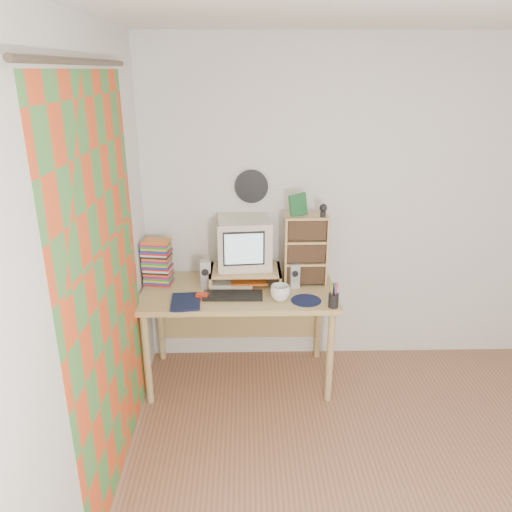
{
  "coord_description": "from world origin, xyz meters",
  "views": [
    {
      "loc": [
        -0.98,
        -1.93,
        2.25
      ],
      "look_at": [
        -0.9,
        1.33,
        1.03
      ],
      "focal_mm": 35.0,
      "sensor_mm": 36.0,
      "label": 1
    }
  ],
  "objects_px": {
    "crt_monitor": "(244,244)",
    "mug": "(280,293)",
    "diary": "(171,301)",
    "desk": "(239,302)",
    "keyboard": "(233,296)",
    "cd_rack": "(305,250)",
    "dvd_stack": "(158,266)"
  },
  "relations": [
    {
      "from": "crt_monitor",
      "to": "keyboard",
      "type": "bearing_deg",
      "value": -110.72
    },
    {
      "from": "cd_rack",
      "to": "diary",
      "type": "height_order",
      "value": "cd_rack"
    },
    {
      "from": "keyboard",
      "to": "mug",
      "type": "height_order",
      "value": "mug"
    },
    {
      "from": "crt_monitor",
      "to": "keyboard",
      "type": "height_order",
      "value": "crt_monitor"
    },
    {
      "from": "keyboard",
      "to": "cd_rack",
      "type": "xyz_separation_m",
      "value": [
        0.53,
        0.25,
        0.25
      ]
    },
    {
      "from": "desk",
      "to": "diary",
      "type": "distance_m",
      "value": 0.56
    },
    {
      "from": "diary",
      "to": "cd_rack",
      "type": "bearing_deg",
      "value": 15.78
    },
    {
      "from": "crt_monitor",
      "to": "mug",
      "type": "bearing_deg",
      "value": -58.21
    },
    {
      "from": "desk",
      "to": "diary",
      "type": "height_order",
      "value": "diary"
    },
    {
      "from": "keyboard",
      "to": "mug",
      "type": "relative_size",
      "value": 3.04
    },
    {
      "from": "cd_rack",
      "to": "dvd_stack",
      "type": "bearing_deg",
      "value": 178.86
    },
    {
      "from": "desk",
      "to": "keyboard",
      "type": "distance_m",
      "value": 0.25
    },
    {
      "from": "mug",
      "to": "keyboard",
      "type": "bearing_deg",
      "value": 171.51
    },
    {
      "from": "dvd_stack",
      "to": "mug",
      "type": "relative_size",
      "value": 2.02
    },
    {
      "from": "cd_rack",
      "to": "mug",
      "type": "relative_size",
      "value": 3.82
    },
    {
      "from": "diary",
      "to": "mug",
      "type": "bearing_deg",
      "value": -0.53
    },
    {
      "from": "crt_monitor",
      "to": "diary",
      "type": "xyz_separation_m",
      "value": [
        -0.5,
        -0.38,
        -0.28
      ]
    },
    {
      "from": "dvd_stack",
      "to": "desk",
      "type": "bearing_deg",
      "value": 2.54
    },
    {
      "from": "crt_monitor",
      "to": "mug",
      "type": "distance_m",
      "value": 0.48
    },
    {
      "from": "keyboard",
      "to": "mug",
      "type": "distance_m",
      "value": 0.33
    },
    {
      "from": "cd_rack",
      "to": "diary",
      "type": "relative_size",
      "value": 2.18
    },
    {
      "from": "desk",
      "to": "dvd_stack",
      "type": "height_order",
      "value": "dvd_stack"
    },
    {
      "from": "keyboard",
      "to": "diary",
      "type": "height_order",
      "value": "diary"
    },
    {
      "from": "mug",
      "to": "diary",
      "type": "height_order",
      "value": "mug"
    },
    {
      "from": "desk",
      "to": "mug",
      "type": "height_order",
      "value": "mug"
    },
    {
      "from": "mug",
      "to": "diary",
      "type": "distance_m",
      "value": 0.75
    },
    {
      "from": "keyboard",
      "to": "dvd_stack",
      "type": "distance_m",
      "value": 0.63
    },
    {
      "from": "cd_rack",
      "to": "diary",
      "type": "bearing_deg",
      "value": -160.5
    },
    {
      "from": "keyboard",
      "to": "diary",
      "type": "bearing_deg",
      "value": -165.78
    },
    {
      "from": "desk",
      "to": "dvd_stack",
      "type": "relative_size",
      "value": 5.07
    },
    {
      "from": "cd_rack",
      "to": "mug",
      "type": "distance_m",
      "value": 0.41
    },
    {
      "from": "crt_monitor",
      "to": "dvd_stack",
      "type": "distance_m",
      "value": 0.66
    }
  ]
}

